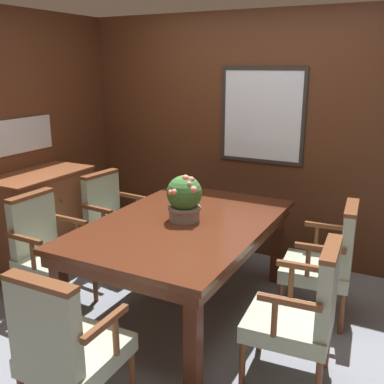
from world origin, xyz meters
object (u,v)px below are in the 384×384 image
Objects in this scene: chair_left_near at (47,248)px; chair_head_near at (66,345)px; dining_table at (183,232)px; chair_left_far at (113,219)px; potted_plant at (184,198)px; sideboard_cabinet at (44,222)px; chair_right_near at (302,311)px; chair_right_far at (328,259)px.

chair_head_near is (1.06, -0.93, 0.00)m from chair_left_near.
chair_left_near reaches higher than dining_table.
dining_table is at bearing -66.04° from chair_left_near.
chair_left_far is 1.16m from potted_plant.
sideboard_cabinet reaches higher than chair_left_far.
sideboard_cabinet is (-0.55, -0.36, -0.01)m from chair_left_far.
dining_table is 1.56m from sideboard_cabinet.
chair_right_near is 1.00× the size of chair_left_near.
chair_head_near is at bearing -41.75° from sideboard_cabinet.
sideboard_cabinet is (-1.57, 1.40, -0.01)m from chair_head_near.
chair_right_near is at bearing -4.33° from chair_right_far.
chair_left_far is at bearing 159.46° from potted_plant.
chair_left_near is 0.69m from sideboard_cabinet.
chair_right_far is 2.52× the size of potted_plant.
sideboard_cabinet is (-2.59, -0.38, -0.01)m from chair_right_far.
chair_right_near is 2.22m from chair_left_far.
chair_right_near is at bearing -138.92° from chair_head_near.
chair_left_near is 1.00× the size of chair_left_far.
chair_right_far is 1.00× the size of chair_left_near.
dining_table is at bearing -73.23° from chair_right_far.
potted_plant is (-1.06, 0.46, 0.45)m from chair_right_near.
chair_right_near is 0.97× the size of sideboard_cabinet.
chair_left_far is 2.04m from chair_head_near.
potted_plant is at bearing -64.44° from chair_left_near.
chair_right_far is 2.25m from chair_left_near.
chair_right_near is at bearing -106.39° from chair_left_far.
chair_left_far is 1.00× the size of chair_head_near.
sideboard_cabinet is at bearing 48.94° from chair_left_near.
chair_left_far is at bearing -0.88° from chair_left_near.
sideboard_cabinet reaches higher than chair_right_near.
chair_right_far is (1.04, 0.43, -0.18)m from dining_table.
chair_right_near is 2.52× the size of potted_plant.
potted_plant is at bearing -117.64° from chair_right_near.
chair_head_near is (1.02, -1.76, 0.00)m from chair_left_far.
potted_plant is at bearing 99.24° from dining_table.
potted_plant reaches higher than chair_left_near.
chair_right_near is 1.00× the size of chair_head_near.
dining_table is 1.93× the size of sideboard_cabinet.
sideboard_cabinet is (-2.61, 0.47, -0.01)m from chair_right_near.
potted_plant is at bearing -0.46° from sideboard_cabinet.
sideboard_cabinet is at bearing -87.12° from chair_right_far.
chair_right_far reaches higher than dining_table.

